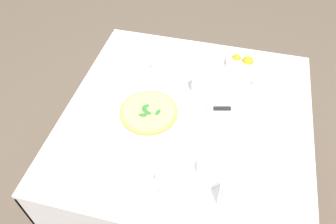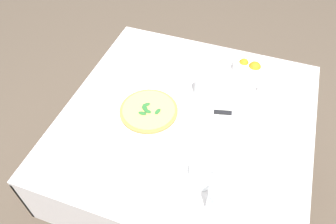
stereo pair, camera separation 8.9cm
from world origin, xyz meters
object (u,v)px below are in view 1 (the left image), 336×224
coffee_cup_near_left (166,179)px  water_glass_far_left (199,84)px  pizza_plate (149,114)px  pizza (149,112)px  water_glass_left_edge (228,197)px  citrus_bowl (242,62)px  coffee_cup_center_back (207,169)px  napkin_folded (233,111)px  menu_card (263,81)px  coffee_cup_right_edge (159,66)px  dinner_knife (234,109)px

coffee_cup_near_left → water_glass_far_left: water_glass_far_left is taller
pizza_plate → pizza: 0.01m
pizza_plate → water_glass_left_edge: 0.50m
pizza_plate → citrus_bowl: citrus_bowl is taller
coffee_cup_center_back → napkin_folded: (0.06, 0.33, -0.02)m
napkin_folded → menu_card: bearing=46.0°
coffee_cup_near_left → menu_card: (0.31, 0.61, 0.00)m
coffee_cup_center_back → coffee_cup_right_edge: size_ratio=0.99×
coffee_cup_near_left → citrus_bowl: 0.75m
dinner_knife → citrus_bowl: 0.32m
dinner_knife → citrus_bowl: bearing=75.4°
dinner_knife → menu_card: size_ratio=2.19×
citrus_bowl → menu_card: citrus_bowl is taller
coffee_cup_center_back → coffee_cup_near_left: size_ratio=0.99×
pizza_plate → coffee_cup_right_edge: 0.30m
pizza_plate → napkin_folded: napkin_folded is taller
napkin_folded → coffee_cup_right_edge: bearing=139.5°
menu_card → coffee_cup_right_edge: bearing=-12.3°
pizza_plate → menu_card: menu_card is taller
water_glass_far_left → citrus_bowl: bearing=52.7°
pizza_plate → citrus_bowl: 0.56m
pizza → coffee_cup_near_left: (0.15, -0.30, 0.00)m
pizza_plate → coffee_cup_near_left: bearing=-63.0°
water_glass_left_edge → dinner_knife: (-0.02, 0.43, -0.03)m
water_glass_left_edge → pizza: bearing=139.0°
pizza → napkin_folded: 0.37m
menu_card → water_glass_left_edge: bearing=68.4°
coffee_cup_right_edge → coffee_cup_center_back: bearing=-58.0°
citrus_bowl → water_glass_far_left: bearing=-127.3°
coffee_cup_right_edge → water_glass_far_left: 0.24m
coffee_cup_center_back → menu_card: 0.56m
dinner_knife → citrus_bowl: citrus_bowl is taller
water_glass_far_left → menu_card: 0.30m
coffee_cup_center_back → water_glass_far_left: bearing=104.3°
coffee_cup_near_left → napkin_folded: coffee_cup_near_left is taller
coffee_cup_right_edge → water_glass_far_left: (0.22, -0.10, 0.02)m
pizza → coffee_cup_right_edge: size_ratio=1.90×
citrus_bowl → coffee_cup_right_edge: bearing=-161.7°
coffee_cup_center_back → coffee_cup_right_edge: 0.61m
pizza_plate → menu_card: (0.47, 0.31, 0.02)m
coffee_cup_right_edge → napkin_folded: 0.43m
water_glass_left_edge → menu_card: water_glass_left_edge is taller
water_glass_far_left → menu_card: bearing=21.0°
pizza → dinner_knife: 0.37m
coffee_cup_right_edge → citrus_bowl: (0.39, 0.13, -0.00)m
coffee_cup_right_edge → coffee_cup_near_left: size_ratio=1.00×
pizza → water_glass_left_edge: 0.50m
pizza → coffee_cup_center_back: (0.29, -0.22, 0.00)m
coffee_cup_near_left → water_glass_left_edge: (0.22, -0.03, 0.02)m
pizza → dinner_knife: pizza is taller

